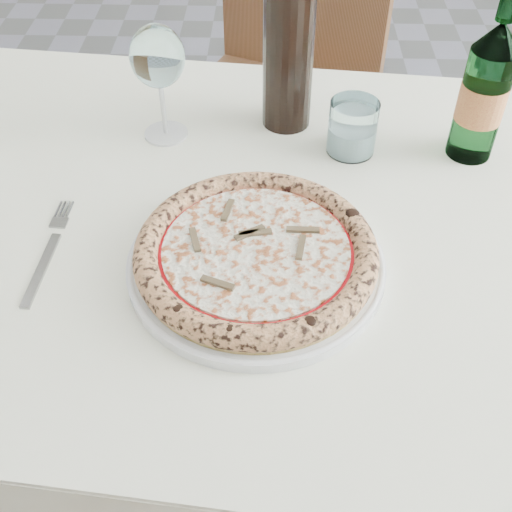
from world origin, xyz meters
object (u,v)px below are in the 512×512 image
at_px(wine_glass, 158,59).
at_px(wine_bottle, 289,44).
at_px(dining_table, 258,264).
at_px(beer_bottle, 484,92).
at_px(pizza, 256,252).
at_px(tumbler, 352,131).
at_px(chair_far, 287,63).
at_px(plate, 256,263).

relative_size(wine_glass, wine_bottle, 0.57).
xyz_separation_m(dining_table, beer_bottle, (0.30, 0.15, 0.20)).
bearing_deg(beer_bottle, pizza, -140.96).
height_order(pizza, wine_glass, wine_glass).
bearing_deg(pizza, tumbler, 62.07).
bearing_deg(pizza, dining_table, 90.00).
xyz_separation_m(chair_far, plate, (-0.05, -0.93, 0.23)).
height_order(wine_glass, tumbler, wine_glass).
relative_size(dining_table, wine_bottle, 4.71).
relative_size(plate, beer_bottle, 1.23).
height_order(dining_table, plate, plate).
distance_m(pizza, wine_bottle, 0.34).
bearing_deg(plate, beer_bottle, 39.04).
xyz_separation_m(wine_glass, tumbler, (0.28, -0.03, -0.09)).
relative_size(pizza, beer_bottle, 1.15).
bearing_deg(pizza, wine_glass, 117.53).
distance_m(plate, tumbler, 0.28).
relative_size(chair_far, beer_bottle, 3.69).
xyz_separation_m(chair_far, beer_bottle, (0.26, -0.69, 0.32)).
distance_m(dining_table, pizza, 0.16).
distance_m(dining_table, wine_bottle, 0.32).
height_order(wine_glass, beer_bottle, beer_bottle).
relative_size(dining_table, wine_glass, 8.22).
bearing_deg(dining_table, pizza, -90.00).
xyz_separation_m(tumbler, beer_bottle, (0.17, -0.00, 0.07)).
xyz_separation_m(plate, pizza, (-0.00, -0.00, 0.02)).
bearing_deg(wine_bottle, pizza, -96.52).
distance_m(chair_far, wine_glass, 0.76).
bearing_deg(beer_bottle, plate, -140.96).
bearing_deg(wine_glass, plate, -62.47).
distance_m(wine_glass, beer_bottle, 0.45).
relative_size(dining_table, beer_bottle, 5.66).
relative_size(chair_far, plate, 3.00).
height_order(dining_table, wine_bottle, wine_bottle).
distance_m(plate, wine_bottle, 0.35).
distance_m(tumbler, beer_bottle, 0.19).
relative_size(wine_glass, tumbler, 2.19).
bearing_deg(beer_bottle, wine_bottle, 164.42).
height_order(dining_table, pizza, pizza).
distance_m(dining_table, chair_far, 0.84).
height_order(chair_far, plate, chair_far).
xyz_separation_m(chair_far, wine_glass, (-0.19, -0.65, 0.35)).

